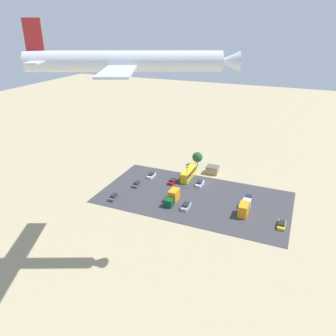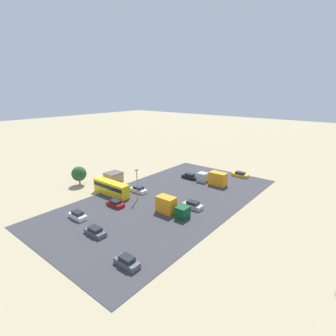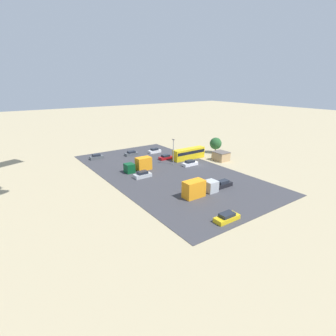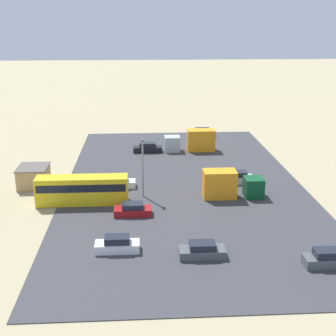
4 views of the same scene
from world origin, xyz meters
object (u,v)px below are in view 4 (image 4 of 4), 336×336
Objects in this scene: bus at (82,189)px; parked_car_0 at (148,148)px; parked_car_3 at (118,183)px; parked_car_7 at (326,259)px; parked_car_6 at (117,245)px; parked_truck_0 at (229,185)px; parked_truck_1 at (193,141)px; parked_car_4 at (202,251)px; shed_building at (34,176)px; parked_car_2 at (237,178)px; parked_car_5 at (202,132)px; parked_car_1 at (133,210)px.

parked_car_0 is (-22.33, 8.28, -1.15)m from bus.
parked_car_3 is at bearing 165.78° from parked_car_0.
bus reaches higher than parked_car_7.
parked_car_7 is at bearing 78.29° from parked_car_6.
parked_truck_0 is 0.89× the size of parked_truck_1.
parked_car_4 is at bearing 77.86° from parked_car_7.
shed_building is 1.06× the size of parked_car_4.
shed_building reaches higher than parked_car_3.
parked_car_2 is 21.65m from parked_car_4.
parked_car_5 is (-27.31, -1.16, -0.08)m from parked_car_2.
parked_car_5 is at bearing 135.76° from shed_building.
parked_car_7 is at bearing -102.14° from parked_car_4.
parked_truck_0 is at bearing 93.31° from bus.
parked_truck_0 reaches higher than parked_car_0.
parked_car_1 is 0.98× the size of parked_car_4.
parked_truck_1 reaches higher than parked_truck_0.
parked_car_2 is 0.94× the size of parked_car_5.
parked_truck_1 reaches higher than parked_car_5.
parked_car_1 is at bearing -67.58° from parked_truck_0.
parked_truck_0 is at bearing -1.64° from parked_car_5.
parked_car_0 reaches higher than parked_car_4.
bus is 2.44× the size of parked_car_2.
parked_car_3 is (0.82, -16.12, -0.03)m from parked_car_2.
parked_truck_0 is (4.37, 14.03, 0.94)m from parked_car_3.
bus reaches higher than parked_car_2.
parked_car_3 is 29.43m from parked_car_7.
parked_car_0 is 41.74m from parked_car_7.
parked_car_6 is at bearing -44.47° from parked_truck_0.
parked_car_1 is at bearing 32.86° from parked_car_4.
parked_truck_0 is (21.29, 9.75, 0.92)m from parked_car_0.
parked_car_3 is (1.27, 11.19, -0.65)m from shed_building.
shed_building is 0.42× the size of bus.
parked_car_6 is at bearing 78.29° from parked_car_7.
parked_car_0 is 1.10× the size of parked_car_4.
parked_car_6 is at bearing 78.89° from parked_car_4.
parked_car_2 is at bearing 2.43° from parked_car_5.
parked_car_4 is at bearing -19.38° from parked_truck_0.
parked_truck_0 is at bearing 158.09° from parked_car_2.
parked_truck_1 is (-39.19, -7.77, 0.98)m from parked_car_7.
parked_car_2 is 5.67m from parked_truck_0.
parked_car_2 is at bearing 89.05° from shed_building.
parked_car_5 is at bearing -7.48° from parked_car_4.
parked_car_0 is at bearing 159.66° from bus.
parked_car_7 is 0.49× the size of parked_truck_1.
parked_car_6 is at bearing 162.37° from parked_truck_1.
parked_car_1 is 8.77m from parked_car_6.
shed_building reaches higher than parked_car_7.
parked_car_7 is (21.88, 19.68, 0.02)m from parked_car_3.
shed_building reaches higher than parked_car_5.
parked_car_1 is 0.57× the size of parked_truck_0.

